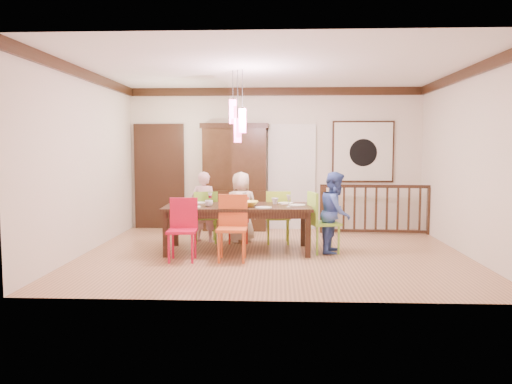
{
  "coord_description": "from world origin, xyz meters",
  "views": [
    {
      "loc": [
        0.06,
        -7.83,
        1.66
      ],
      "look_at": [
        -0.29,
        0.33,
        0.95
      ],
      "focal_mm": 35.0,
      "sensor_mm": 36.0,
      "label": 1
    }
  ],
  "objects_px": {
    "person_far_left": "(204,207)",
    "person_end_right": "(336,212)",
    "chair_far_left": "(205,213)",
    "china_hutch": "(235,177)",
    "chair_end_right": "(324,218)",
    "dining_table": "(238,210)",
    "balustrade": "(376,208)",
    "person_far_mid": "(241,207)"
  },
  "relations": [
    {
      "from": "person_far_left",
      "to": "dining_table",
      "type": "bearing_deg",
      "value": 137.76
    },
    {
      "from": "balustrade",
      "to": "person_end_right",
      "type": "xyz_separation_m",
      "value": [
        -1.0,
        -1.84,
        0.15
      ]
    },
    {
      "from": "china_hutch",
      "to": "balustrade",
      "type": "xyz_separation_m",
      "value": [
        2.8,
        -0.35,
        -0.59
      ]
    },
    {
      "from": "chair_far_left",
      "to": "china_hutch",
      "type": "distance_m",
      "value": 1.58
    },
    {
      "from": "chair_far_left",
      "to": "person_far_mid",
      "type": "distance_m",
      "value": 0.64
    },
    {
      "from": "chair_far_left",
      "to": "person_end_right",
      "type": "relative_size",
      "value": 0.71
    },
    {
      "from": "person_end_right",
      "to": "china_hutch",
      "type": "bearing_deg",
      "value": 54.42
    },
    {
      "from": "china_hutch",
      "to": "person_far_left",
      "type": "relative_size",
      "value": 1.73
    },
    {
      "from": "person_end_right",
      "to": "person_far_mid",
      "type": "bearing_deg",
      "value": 76.24
    },
    {
      "from": "dining_table",
      "to": "chair_end_right",
      "type": "xyz_separation_m",
      "value": [
        1.39,
        -0.03,
        -0.12
      ]
    },
    {
      "from": "dining_table",
      "to": "person_far_left",
      "type": "bearing_deg",
      "value": 128.03
    },
    {
      "from": "chair_far_left",
      "to": "china_hutch",
      "type": "bearing_deg",
      "value": -117.49
    },
    {
      "from": "chair_end_right",
      "to": "person_far_left",
      "type": "xyz_separation_m",
      "value": [
        -2.06,
        0.84,
        0.07
      ]
    },
    {
      "from": "dining_table",
      "to": "person_end_right",
      "type": "distance_m",
      "value": 1.57
    },
    {
      "from": "chair_far_left",
      "to": "china_hutch",
      "type": "xyz_separation_m",
      "value": [
        0.41,
        1.42,
        0.56
      ]
    },
    {
      "from": "balustrade",
      "to": "person_end_right",
      "type": "distance_m",
      "value": 2.1
    },
    {
      "from": "chair_far_left",
      "to": "person_far_mid",
      "type": "height_order",
      "value": "person_far_mid"
    },
    {
      "from": "chair_end_right",
      "to": "person_far_mid",
      "type": "xyz_separation_m",
      "value": [
        -1.4,
        0.87,
        0.07
      ]
    },
    {
      "from": "chair_end_right",
      "to": "chair_far_left",
      "type": "bearing_deg",
      "value": 54.59
    },
    {
      "from": "person_far_left",
      "to": "person_end_right",
      "type": "height_order",
      "value": "person_end_right"
    },
    {
      "from": "china_hutch",
      "to": "person_far_mid",
      "type": "xyz_separation_m",
      "value": [
        0.22,
        -1.32,
        -0.46
      ]
    },
    {
      "from": "chair_far_left",
      "to": "person_end_right",
      "type": "height_order",
      "value": "person_end_right"
    },
    {
      "from": "balustrade",
      "to": "person_end_right",
      "type": "relative_size",
      "value": 1.69
    },
    {
      "from": "chair_far_left",
      "to": "balustrade",
      "type": "distance_m",
      "value": 3.38
    },
    {
      "from": "chair_far_left",
      "to": "china_hutch",
      "type": "height_order",
      "value": "china_hutch"
    },
    {
      "from": "dining_table",
      "to": "chair_end_right",
      "type": "distance_m",
      "value": 1.39
    },
    {
      "from": "dining_table",
      "to": "chair_end_right",
      "type": "height_order",
      "value": "chair_end_right"
    },
    {
      "from": "chair_far_left",
      "to": "chair_end_right",
      "type": "relative_size",
      "value": 0.94
    },
    {
      "from": "china_hutch",
      "to": "person_end_right",
      "type": "relative_size",
      "value": 1.67
    },
    {
      "from": "dining_table",
      "to": "china_hutch",
      "type": "relative_size",
      "value": 1.09
    },
    {
      "from": "chair_far_left",
      "to": "person_far_mid",
      "type": "relative_size",
      "value": 0.73
    },
    {
      "from": "dining_table",
      "to": "chair_far_left",
      "type": "bearing_deg",
      "value": 129.06
    },
    {
      "from": "china_hutch",
      "to": "balustrade",
      "type": "relative_size",
      "value": 0.99
    },
    {
      "from": "chair_end_right",
      "to": "person_end_right",
      "type": "relative_size",
      "value": 0.75
    },
    {
      "from": "dining_table",
      "to": "person_end_right",
      "type": "bearing_deg",
      "value": -3.07
    },
    {
      "from": "dining_table",
      "to": "person_end_right",
      "type": "relative_size",
      "value": 1.83
    },
    {
      "from": "dining_table",
      "to": "china_hutch",
      "type": "bearing_deg",
      "value": 94.41
    },
    {
      "from": "chair_far_left",
      "to": "person_far_left",
      "type": "distance_m",
      "value": 0.12
    },
    {
      "from": "balustrade",
      "to": "chair_end_right",
      "type": "bearing_deg",
      "value": -119.43
    },
    {
      "from": "china_hutch",
      "to": "balustrade",
      "type": "height_order",
      "value": "china_hutch"
    },
    {
      "from": "dining_table",
      "to": "china_hutch",
      "type": "height_order",
      "value": "china_hutch"
    },
    {
      "from": "chair_end_right",
      "to": "dining_table",
      "type": "bearing_deg",
      "value": 74.09
    }
  ]
}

